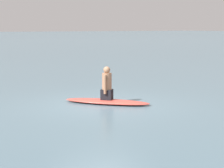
% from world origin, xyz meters
% --- Properties ---
extents(ground_plane, '(400.00, 400.00, 0.00)m').
position_xyz_m(ground_plane, '(0.00, 0.00, 0.00)').
color(ground_plane, slate).
extents(surfboard, '(2.19, 2.52, 0.13)m').
position_xyz_m(surfboard, '(-0.25, -0.07, 0.06)').
color(surfboard, '#D84C3F').
rests_on(surfboard, ground).
extents(person_paddler, '(0.41, 0.42, 1.00)m').
position_xyz_m(person_paddler, '(-0.25, -0.07, 0.58)').
color(person_paddler, black).
rests_on(person_paddler, surfboard).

